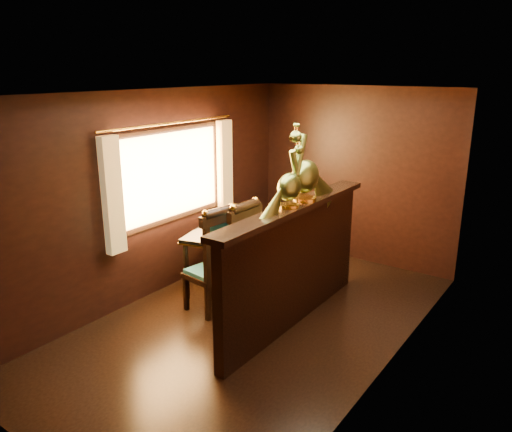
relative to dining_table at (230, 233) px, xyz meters
The scene contains 8 objects.
ground 1.32m from the dining_table, 38.82° to the right, with size 5.00×5.00×0.00m, color black.
room_shell 1.36m from the dining_table, 41.00° to the right, with size 3.04×5.04×2.52m.
partition 1.26m from the dining_table, 18.57° to the right, with size 0.26×2.70×1.36m.
dining_table is the anchor object (origin of this frame).
chair_left 0.81m from the dining_table, 63.89° to the right, with size 0.52×0.54×1.30m.
chair_right 0.79m from the dining_table, 44.33° to the right, with size 0.49×0.54×1.35m.
peacock_left 1.64m from the dining_table, 24.03° to the right, with size 0.21×0.57×0.68m, color #1B5332, non-canonical shape.
peacock_right 1.62m from the dining_table, 10.22° to the right, with size 0.27×0.71×0.84m, color #1B5332, non-canonical shape.
Camera 1 is at (2.89, -4.03, 2.73)m, focal length 35.00 mm.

